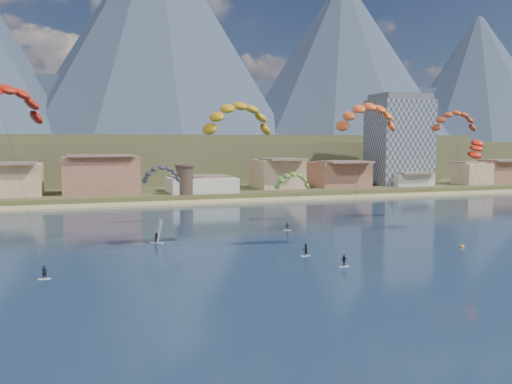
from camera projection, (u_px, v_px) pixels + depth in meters
ground at (362, 328)px, 51.73m from camera, size 2400.00×2400.00×0.00m
beach at (173, 204)px, 152.08m from camera, size 2200.00×12.00×0.90m
land at (101, 158)px, 582.00m from camera, size 2200.00×900.00×4.00m
foothills at (175, 158)px, 277.92m from camera, size 940.00×210.00×18.00m
mountain_ridge at (80, 50)px, 813.34m from camera, size 2060.00×480.00×400.00m
town at (20, 175)px, 154.19m from camera, size 400.00×24.00×12.00m
apartment_tower at (399, 140)px, 197.48m from camera, size 20.00×16.00×32.00m
watchtower at (185, 179)px, 160.63m from camera, size 5.82×5.82×8.60m
kitesurfer_red at (3, 98)px, 76.71m from camera, size 12.81×16.91×27.15m
kitesurfer_yellow at (238, 114)px, 89.35m from camera, size 14.76×13.64×25.76m
kitesurfer_orange at (367, 113)px, 88.09m from camera, size 15.35×13.91×26.00m
kitesurfer_green at (292, 178)px, 120.56m from camera, size 10.78×14.34×14.82m
distant_kite_dark at (161, 171)px, 115.85m from camera, size 8.46×5.68×14.47m
distant_kite_orange at (455, 118)px, 122.84m from camera, size 10.98×6.93×25.61m
distant_kite_red at (475, 146)px, 106.32m from camera, size 7.21×8.25×19.16m
windsurfer at (157, 235)px, 94.85m from camera, size 2.60×2.63×4.16m
buoy at (462, 247)px, 91.23m from camera, size 0.64×0.64×0.64m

